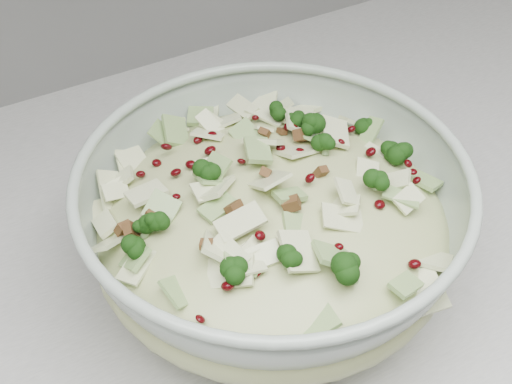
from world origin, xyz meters
The scene contains 3 objects.
counter centered at (0.00, 1.70, 0.45)m, with size 3.60×0.60×0.90m, color #BCBBB6.
mixing_bowl centered at (-0.34, 1.60, 0.97)m, with size 0.35×0.35×0.13m.
salad centered at (-0.34, 1.60, 0.99)m, with size 0.39×0.39×0.13m.
Camera 1 is at (-0.54, 1.25, 1.39)m, focal length 50.00 mm.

